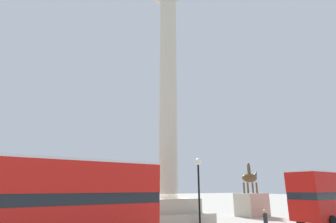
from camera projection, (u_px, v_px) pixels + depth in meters
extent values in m
cube|color=#BCB29E|center=(168.00, 219.00, 21.19)|extent=(5.53, 5.53, 1.08)
cube|color=#BCB29E|center=(168.00, 205.00, 21.49)|extent=(3.98, 3.98, 1.08)
cylinder|color=#BCB29E|center=(168.00, 87.00, 24.38)|extent=(1.63, 1.63, 19.66)
cube|color=red|center=(55.00, 223.00, 12.59)|extent=(10.49, 3.25, 1.70)
cube|color=black|center=(58.00, 199.00, 12.90)|extent=(10.48, 3.20, 0.55)
cube|color=red|center=(61.00, 177.00, 13.19)|extent=(10.49, 3.25, 1.53)
cube|color=silver|center=(62.00, 161.00, 13.42)|extent=(10.49, 3.25, 0.12)
cube|color=#B7140F|center=(336.00, 208.00, 22.62)|extent=(10.98, 3.45, 1.59)
cube|color=black|center=(334.00, 195.00, 22.92)|extent=(10.98, 3.40, 0.55)
cube|color=#B7140F|center=(332.00, 183.00, 23.21)|extent=(10.98, 3.45, 1.54)
cube|color=silver|center=(330.00, 173.00, 23.44)|extent=(10.98, 3.45, 0.12)
cylinder|color=black|center=(301.00, 220.00, 21.26)|extent=(1.02, 0.40, 1.00)
cylinder|color=black|center=(332.00, 223.00, 19.36)|extent=(1.02, 0.40, 1.00)
cube|color=#BCB29E|center=(252.00, 205.00, 28.58)|extent=(3.38, 2.54, 2.40)
ellipsoid|color=brown|center=(250.00, 178.00, 29.37)|extent=(2.38, 1.16, 0.98)
cone|color=brown|center=(256.00, 174.00, 30.09)|extent=(0.99, 0.61, 1.04)
cylinder|color=brown|center=(249.00, 169.00, 29.63)|extent=(0.36, 0.36, 0.90)
sphere|color=brown|center=(248.00, 164.00, 29.80)|extent=(0.28, 0.28, 0.28)
cylinder|color=brown|center=(253.00, 188.00, 29.69)|extent=(0.20, 0.20, 1.14)
cylinder|color=brown|center=(257.00, 188.00, 29.25)|extent=(0.20, 0.20, 1.14)
cylinder|color=brown|center=(244.00, 188.00, 28.89)|extent=(0.20, 0.20, 1.14)
cylinder|color=brown|center=(248.00, 188.00, 28.46)|extent=(0.20, 0.20, 1.14)
cylinder|color=black|center=(199.00, 197.00, 19.33)|extent=(0.14, 0.14, 4.66)
sphere|color=white|center=(198.00, 162.00, 20.05)|extent=(0.51, 0.51, 0.51)
cube|color=black|center=(266.00, 220.00, 15.05)|extent=(0.49, 0.42, 0.69)
sphere|color=tan|center=(265.00, 211.00, 15.18)|extent=(0.23, 0.23, 0.23)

